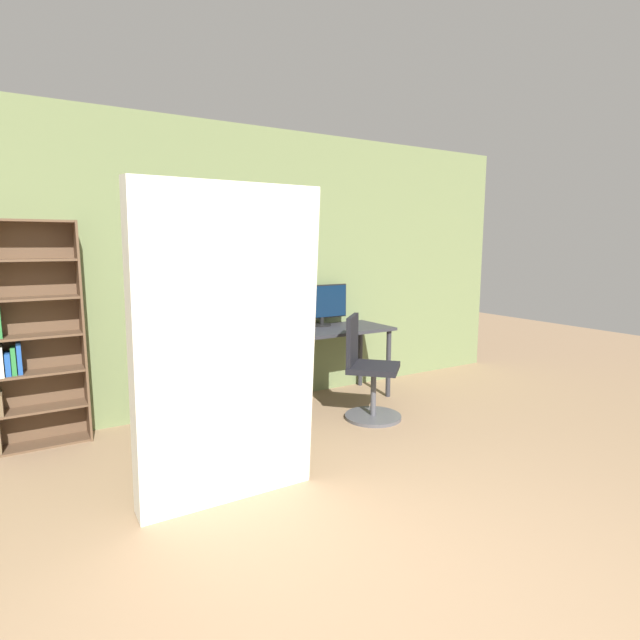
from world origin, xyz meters
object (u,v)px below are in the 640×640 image
(bookshelf, at_px, (15,338))
(mattress_near, at_px, (228,349))
(monitor, at_px, (322,304))
(office_chair, at_px, (368,377))

(bookshelf, xyz_separation_m, mattress_near, (1.09, -1.64, 0.09))
(monitor, bearing_deg, mattress_near, -135.48)
(bookshelf, relative_size, mattress_near, 0.91)
(mattress_near, bearing_deg, office_chair, 25.45)
(bookshelf, bearing_deg, monitor, -0.32)
(office_chair, distance_m, bookshelf, 2.90)
(monitor, bearing_deg, bookshelf, 179.68)
(office_chair, xyz_separation_m, mattress_near, (-1.63, -0.77, 0.58))
(bookshelf, bearing_deg, mattress_near, -56.34)
(monitor, height_order, mattress_near, mattress_near)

